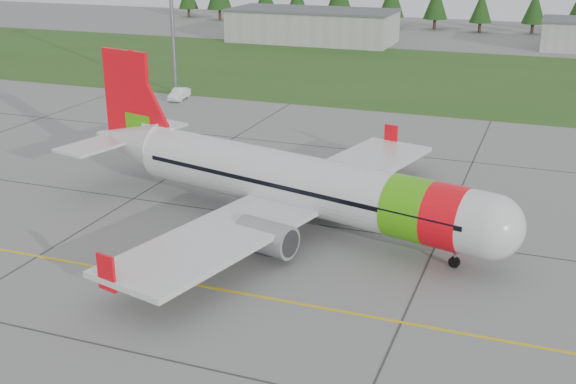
% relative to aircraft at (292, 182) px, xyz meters
% --- Properties ---
extents(ground, '(320.00, 320.00, 0.00)m').
position_rel_aircraft_xyz_m(ground, '(0.84, -19.45, -3.34)').
color(ground, gray).
rests_on(ground, ground).
extents(aircraft, '(37.59, 35.35, 11.58)m').
position_rel_aircraft_xyz_m(aircraft, '(0.00, 0.00, 0.00)').
color(aircraft, silver).
rests_on(aircraft, ground).
extents(service_van, '(1.74, 1.67, 4.50)m').
position_rel_aircraft_xyz_m(service_van, '(-28.64, 34.89, -1.09)').
color(service_van, white).
rests_on(service_van, ground).
extents(grass_strip, '(320.00, 50.00, 0.03)m').
position_rel_aircraft_xyz_m(grass_strip, '(0.84, 62.55, -3.32)').
color(grass_strip, '#30561E').
rests_on(grass_strip, ground).
extents(taxi_guideline, '(120.00, 0.25, 0.02)m').
position_rel_aircraft_xyz_m(taxi_guideline, '(0.84, -11.45, -3.33)').
color(taxi_guideline, gold).
rests_on(taxi_guideline, ground).
extents(hangar_west, '(32.00, 14.00, 6.00)m').
position_rel_aircraft_xyz_m(hangar_west, '(-29.16, 90.55, -0.34)').
color(hangar_west, '#A8A8A3').
rests_on(hangar_west, ground).
extents(floodlight_mast, '(0.50, 0.50, 20.00)m').
position_rel_aircraft_xyz_m(floodlight_mast, '(-31.16, 38.55, 6.66)').
color(floodlight_mast, slate).
rests_on(floodlight_mast, ground).
extents(treeline, '(160.00, 8.00, 10.00)m').
position_rel_aircraft_xyz_m(treeline, '(0.84, 118.55, 1.66)').
color(treeline, '#1C3F14').
rests_on(treeline, ground).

